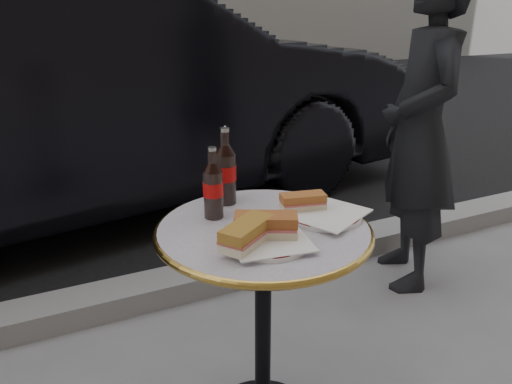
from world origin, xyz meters
name	(u,v)px	position (x,y,z in m)	size (l,w,h in m)	color
asphalt_road	(76,123)	(0.00, 5.00, 0.00)	(40.00, 8.00, 0.00)	black
curb	(181,284)	(0.00, 0.90, 0.05)	(40.00, 0.20, 0.12)	gray
bistro_table	(263,334)	(0.00, 0.00, 0.37)	(0.62, 0.62, 0.73)	#BAB2C4
plate_left	(268,242)	(-0.04, -0.11, 0.74)	(0.21, 0.21, 0.01)	white
plate_right	(323,215)	(0.19, -0.01, 0.74)	(0.23, 0.23, 0.01)	white
sandwich_left_a	(247,235)	(-0.10, -0.11, 0.77)	(0.17, 0.08, 0.06)	#A47129
sandwich_left_b	(266,226)	(-0.03, -0.08, 0.77)	(0.17, 0.08, 0.06)	#9E5428
sandwich_right	(303,202)	(0.15, 0.03, 0.77)	(0.13, 0.06, 0.05)	#AA5E2B
cola_bottle_left	(213,183)	(-0.10, 0.12, 0.84)	(0.06, 0.06, 0.22)	black
cola_bottle_right	(225,166)	(-0.03, 0.21, 0.85)	(0.07, 0.07, 0.24)	black
cola_glass	(220,176)	(-0.03, 0.25, 0.81)	(0.08, 0.08, 0.16)	black
parked_car	(76,94)	(-0.24, 2.23, 0.78)	(4.76, 1.65, 1.56)	black
pedestrian	(420,131)	(1.09, 0.56, 0.77)	(0.56, 0.37, 1.54)	black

